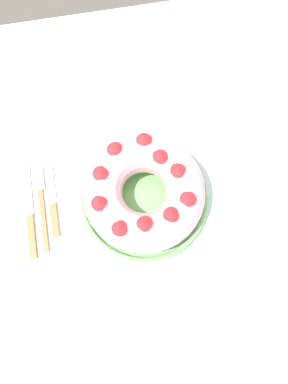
# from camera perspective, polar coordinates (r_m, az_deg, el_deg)

# --- Properties ---
(ground_plane) EXTENTS (8.00, 8.00, 0.00)m
(ground_plane) POSITION_cam_1_polar(r_m,az_deg,el_deg) (1.61, -0.99, -7.73)
(ground_plane) COLOR #4C4742
(dining_table) EXTENTS (1.42, 1.09, 0.73)m
(dining_table) POSITION_cam_1_polar(r_m,az_deg,el_deg) (0.97, -1.62, -1.84)
(dining_table) COLOR silver
(dining_table) RESTS_ON ground_plane
(serving_dish) EXTENTS (0.30, 0.30, 0.03)m
(serving_dish) POSITION_cam_1_polar(r_m,az_deg,el_deg) (0.88, 0.00, -1.05)
(serving_dish) COLOR #6BB760
(serving_dish) RESTS_ON dining_table
(bundt_cake) EXTENTS (0.27, 0.27, 0.10)m
(bundt_cake) POSITION_cam_1_polar(r_m,az_deg,el_deg) (0.82, -0.01, 0.03)
(bundt_cake) COLOR #E09EAD
(bundt_cake) RESTS_ON serving_dish
(fork) EXTENTS (0.02, 0.21, 0.01)m
(fork) POSITION_cam_1_polar(r_m,az_deg,el_deg) (0.92, -15.37, -1.44)
(fork) COLOR #936038
(fork) RESTS_ON dining_table
(serving_knife) EXTENTS (0.02, 0.23, 0.01)m
(serving_knife) POSITION_cam_1_polar(r_m,az_deg,el_deg) (0.92, -17.00, -3.64)
(serving_knife) COLOR #936038
(serving_knife) RESTS_ON dining_table
(cake_knife) EXTENTS (0.02, 0.18, 0.01)m
(cake_knife) POSITION_cam_1_polar(r_m,az_deg,el_deg) (0.91, -13.72, -1.90)
(cake_knife) COLOR #936038
(cake_knife) RESTS_ON dining_table
(napkin) EXTENTS (0.15, 0.11, 0.00)m
(napkin) POSITION_cam_1_polar(r_m,az_deg,el_deg) (0.95, 15.85, 3.72)
(napkin) COLOR beige
(napkin) RESTS_ON dining_table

